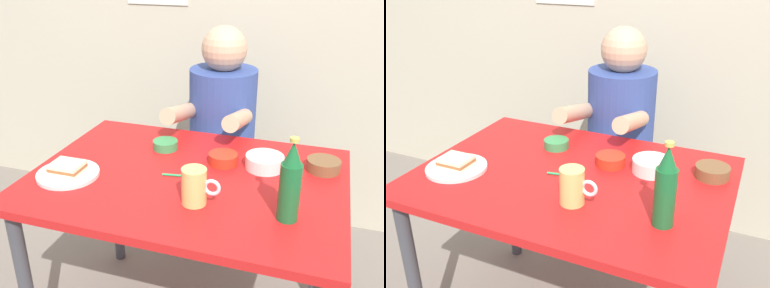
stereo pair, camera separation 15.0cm
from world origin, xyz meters
The scene contains 12 objects.
dining_table centered at (0.00, 0.00, 0.65)m, with size 1.10×0.80×0.74m.
stool centered at (-0.04, 0.63, 0.35)m, with size 0.34×0.34×0.45m.
person_seated centered at (-0.04, 0.62, 0.77)m, with size 0.33×0.56×0.72m.
plate_orange centered at (-0.40, -0.14, 0.75)m, with size 0.22×0.22×0.01m, color silver.
sandwich centered at (-0.40, -0.14, 0.77)m, with size 0.11×0.09×0.04m.
beer_mug centered at (0.08, -0.17, 0.80)m, with size 0.13×0.08×0.12m.
beer_bottle centered at (0.37, -0.17, 0.86)m, with size 0.06×0.06×0.26m.
sauce_bowl_chili centered at (0.10, 0.13, 0.76)m, with size 0.11×0.11×0.04m.
condiment_bowl_brown centered at (0.46, 0.19, 0.76)m, with size 0.12×0.12×0.04m.
dip_bowl_green centered at (-0.16, 0.19, 0.76)m, with size 0.10×0.10×0.03m.
rice_bowl_white centered at (0.25, 0.14, 0.77)m, with size 0.14×0.14×0.05m.
spoon centered at (0.00, -0.02, 0.75)m, with size 0.13×0.03×0.01m.
Camera 2 is at (0.58, -1.23, 1.46)m, focal length 40.41 mm.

